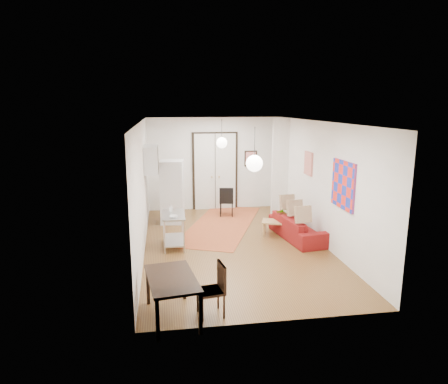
{
  "coord_description": "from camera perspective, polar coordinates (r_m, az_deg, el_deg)",
  "views": [
    {
      "loc": [
        -1.61,
        -8.91,
        3.28
      ],
      "look_at": [
        -0.21,
        0.23,
        1.25
      ],
      "focal_mm": 32.0,
      "sensor_mm": 36.0,
      "label": 1
    }
  ],
  "objects": [
    {
      "name": "stub_partition",
      "position": [
        12.11,
        8.01,
        3.57
      ],
      "size": [
        0.5,
        0.1,
        2.9
      ],
      "primitive_type": "cube",
      "color": "silver",
      "rests_on": "floor"
    },
    {
      "name": "potted_plant",
      "position": [
        10.29,
        8.36,
        -3.18
      ],
      "size": [
        0.39,
        0.37,
        0.36
      ],
      "primitive_type": "imported",
      "rotation": [
        0.0,
        0.0,
        -0.33
      ],
      "color": "#365C29",
      "rests_on": "coffee_table"
    },
    {
      "name": "print_left",
      "position": [
        11.0,
        -11.09,
        5.21
      ],
      "size": [
        0.03,
        0.44,
        0.54
      ],
      "primitive_type": "cube",
      "color": "olive",
      "rests_on": "wall_left"
    },
    {
      "name": "coffee_table",
      "position": [
        10.33,
        7.78,
        -4.41
      ],
      "size": [
        0.92,
        0.7,
        0.36
      ],
      "rotation": [
        0.0,
        0.0,
        -0.33
      ],
      "color": "#AB8751",
      "rests_on": "floor"
    },
    {
      "name": "kilim_rug",
      "position": [
        11.16,
        -0.35,
        -4.68
      ],
      "size": [
        2.95,
        4.37,
        0.01
      ],
      "primitive_type": "cube",
      "rotation": [
        0.0,
        0.0,
        -0.38
      ],
      "color": "#B95D2E",
      "rests_on": "floor"
    },
    {
      "name": "black_side_chair",
      "position": [
        12.01,
        0.3,
        -0.9
      ],
      "size": [
        0.48,
        0.48,
        0.89
      ],
      "rotation": [
        0.0,
        0.0,
        2.96
      ],
      "color": "black",
      "rests_on": "floor"
    },
    {
      "name": "dining_table",
      "position": [
        6.35,
        -7.47,
        -12.6
      ],
      "size": [
        0.88,
        1.33,
        0.69
      ],
      "rotation": [
        0.0,
        0.0,
        0.15
      ],
      "color": "black",
      "rests_on": "floor"
    },
    {
      "name": "wall_left",
      "position": [
        9.11,
        -11.62,
        0.54
      ],
      "size": [
        0.02,
        7.0,
        2.9
      ],
      "primitive_type": "cube",
      "color": "silver",
      "rests_on": "floor"
    },
    {
      "name": "poster_back",
      "position": [
        12.79,
        3.84,
        4.81
      ],
      "size": [
        0.4,
        0.03,
        0.5
      ],
      "primitive_type": "cube",
      "color": "red",
      "rests_on": "wall_back"
    },
    {
      "name": "soap_bottle",
      "position": [
        9.59,
        -7.61,
        -2.27
      ],
      "size": [
        0.07,
        0.08,
        0.16
      ],
      "primitive_type": "imported",
      "rotation": [
        0.0,
        0.0,
        -0.01
      ],
      "color": "#50A0AE",
      "rests_on": "kitchen_counter"
    },
    {
      "name": "dining_chair_far",
      "position": [
        6.51,
        -2.03,
        -13.01
      ],
      "size": [
        0.46,
        0.6,
        0.85
      ],
      "rotation": [
        0.0,
        0.0,
        -1.42
      ],
      "color": "#3A2112",
      "rests_on": "floor"
    },
    {
      "name": "ceiling",
      "position": [
        9.06,
        1.55,
        9.98
      ],
      "size": [
        4.2,
        7.0,
        0.02
      ],
      "primitive_type": "cube",
      "color": "silver",
      "rests_on": "wall_back"
    },
    {
      "name": "wall_back",
      "position": [
        12.64,
        -1.31,
        4.06
      ],
      "size": [
        4.2,
        0.02,
        2.9
      ],
      "primitive_type": "cube",
      "color": "silver",
      "rests_on": "floor"
    },
    {
      "name": "floor",
      "position": [
        9.63,
        1.45,
        -7.54
      ],
      "size": [
        7.0,
        7.0,
        0.0
      ],
      "primitive_type": "plane",
      "color": "brown",
      "rests_on": "ground"
    },
    {
      "name": "double_doors",
      "position": [
        12.64,
        -1.28,
        2.9
      ],
      "size": [
        1.44,
        0.06,
        2.5
      ],
      "primitive_type": "cube",
      "color": "silver",
      "rests_on": "wall_back"
    },
    {
      "name": "wall_front",
      "position": [
        5.93,
        7.5,
        -5.68
      ],
      "size": [
        4.2,
        0.02,
        2.9
      ],
      "primitive_type": "cube",
      "color": "silver",
      "rests_on": "floor"
    },
    {
      "name": "pendant_back",
      "position": [
        11.07,
        -0.32,
        7.05
      ],
      "size": [
        0.3,
        0.3,
        0.8
      ],
      "color": "white",
      "rests_on": "ceiling"
    },
    {
      "name": "wall_right",
      "position": [
        9.82,
        13.65,
        1.29
      ],
      "size": [
        0.02,
        7.0,
        2.9
      ],
      "primitive_type": "cube",
      "color": "silver",
      "rests_on": "floor"
    },
    {
      "name": "pendant_front",
      "position": [
        7.17,
        4.36,
        4.1
      ],
      "size": [
        0.3,
        0.3,
        0.8
      ],
      "color": "white",
      "rests_on": "ceiling"
    },
    {
      "name": "painting_popart",
      "position": [
        8.65,
        16.67,
        1.0
      ],
      "size": [
        0.05,
        1.0,
        1.0
      ],
      "primitive_type": "cube",
      "color": "red",
      "rests_on": "wall_right"
    },
    {
      "name": "painting_abstract",
      "position": [
        10.49,
        11.98,
        4.0
      ],
      "size": [
        0.05,
        0.5,
        0.6
      ],
      "primitive_type": "cube",
      "color": "beige",
      "rests_on": "wall_right"
    },
    {
      "name": "sofa",
      "position": [
        10.16,
        10.5,
        -4.98
      ],
      "size": [
        1.02,
        2.03,
        0.57
      ],
      "primitive_type": "imported",
      "rotation": [
        0.0,
        0.0,
        1.71
      ],
      "color": "maroon",
      "rests_on": "floor"
    },
    {
      "name": "bowl",
      "position": [
        9.07,
        -7.2,
        -3.49
      ],
      "size": [
        0.19,
        0.19,
        0.05
      ],
      "primitive_type": "imported",
      "rotation": [
        0.0,
        0.0,
        -0.01
      ],
      "color": "beige",
      "rests_on": "kitchen_counter"
    },
    {
      "name": "dining_chair_near",
      "position": [
        6.51,
        -2.03,
        -13.01
      ],
      "size": [
        0.46,
        0.6,
        0.85
      ],
      "rotation": [
        0.0,
        0.0,
        -1.42
      ],
      "color": "#3A2112",
      "rests_on": "floor"
    },
    {
      "name": "kitchen_counter",
      "position": [
        9.45,
        -7.2,
        -4.88
      ],
      "size": [
        0.52,
        1.03,
        0.79
      ],
      "rotation": [
        0.0,
        0.0,
        -0.01
      ],
      "color": "silver",
      "rests_on": "floor"
    },
    {
      "name": "fridge",
      "position": [
        11.27,
        -7.4,
        0.02
      ],
      "size": [
        0.71,
        0.71,
        1.77
      ],
      "primitive_type": "cube",
      "rotation": [
        0.0,
        0.0,
        -0.14
      ],
      "color": "silver",
      "rests_on": "floor"
    },
    {
      "name": "wall_cabinet",
      "position": [
        10.5,
        -10.36,
        4.63
      ],
      "size": [
        0.35,
        1.0,
        0.7
      ],
      "primitive_type": "cube",
      "color": "silver",
      "rests_on": "wall_left"
    }
  ]
}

